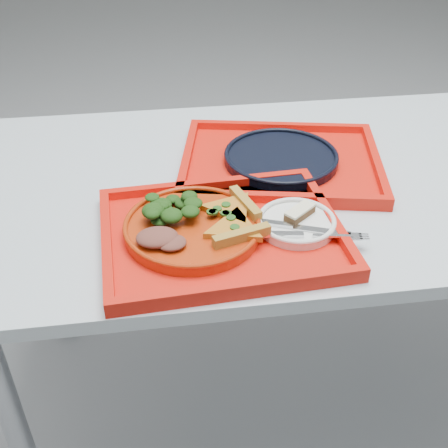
# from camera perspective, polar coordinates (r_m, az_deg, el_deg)

# --- Properties ---
(ground) EXTENTS (10.00, 10.00, 0.00)m
(ground) POSITION_cam_1_polar(r_m,az_deg,el_deg) (1.80, 8.03, -15.88)
(ground) COLOR gray
(ground) RESTS_ON ground
(table) EXTENTS (1.60, 0.80, 0.75)m
(table) POSITION_cam_1_polar(r_m,az_deg,el_deg) (1.34, 10.39, 2.40)
(table) COLOR #B1BDC7
(table) RESTS_ON ground
(tray_main) EXTENTS (0.47, 0.38, 0.01)m
(tray_main) POSITION_cam_1_polar(r_m,az_deg,el_deg) (1.07, -0.22, -1.21)
(tray_main) COLOR red
(tray_main) RESTS_ON table
(tray_far) EXTENTS (0.51, 0.43, 0.01)m
(tray_far) POSITION_cam_1_polar(r_m,az_deg,el_deg) (1.31, 5.77, 6.08)
(tray_far) COLOR red
(tray_far) RESTS_ON table
(dinner_plate) EXTENTS (0.26, 0.26, 0.02)m
(dinner_plate) POSITION_cam_1_polar(r_m,az_deg,el_deg) (1.07, -3.22, -0.49)
(dinner_plate) COLOR #AC2D0B
(dinner_plate) RESTS_ON tray_main
(side_plate) EXTENTS (0.15, 0.15, 0.01)m
(side_plate) POSITION_cam_1_polar(r_m,az_deg,el_deg) (1.09, 7.36, -0.02)
(side_plate) COLOR white
(side_plate) RESTS_ON tray_main
(navy_plate) EXTENTS (0.26, 0.26, 0.02)m
(navy_plate) POSITION_cam_1_polar(r_m,az_deg,el_deg) (1.30, 5.80, 6.62)
(navy_plate) COLOR black
(navy_plate) RESTS_ON tray_far
(pizza_slice_a) EXTENTS (0.14, 0.15, 0.02)m
(pizza_slice_a) POSITION_cam_1_polar(r_m,az_deg,el_deg) (1.04, 1.06, -0.22)
(pizza_slice_a) COLOR gold
(pizza_slice_a) RESTS_ON dinner_plate
(pizza_slice_b) EXTENTS (0.15, 0.14, 0.02)m
(pizza_slice_b) POSITION_cam_1_polar(r_m,az_deg,el_deg) (1.09, 0.74, 1.74)
(pizza_slice_b) COLOR gold
(pizza_slice_b) RESTS_ON dinner_plate
(salad_heap) EXTENTS (0.10, 0.09, 0.05)m
(salad_heap) POSITION_cam_1_polar(r_m,az_deg,el_deg) (1.08, -5.47, 2.09)
(salad_heap) COLOR black
(salad_heap) RESTS_ON dinner_plate
(meat_portion) EXTENTS (0.08, 0.06, 0.02)m
(meat_portion) POSITION_cam_1_polar(r_m,az_deg,el_deg) (1.02, -6.81, -1.35)
(meat_portion) COLOR brown
(meat_portion) RESTS_ON dinner_plate
(dessert_bar) EXTENTS (0.07, 0.06, 0.02)m
(dessert_bar) POSITION_cam_1_polar(r_m,az_deg,el_deg) (1.09, 7.71, 1.17)
(dessert_bar) COLOR #482F18
(dessert_bar) RESTS_ON side_plate
(knife) EXTENTS (0.18, 0.08, 0.01)m
(knife) POSITION_cam_1_polar(r_m,az_deg,el_deg) (1.07, 7.83, -0.32)
(knife) COLOR silver
(knife) RESTS_ON side_plate
(fork) EXTENTS (0.19, 0.05, 0.01)m
(fork) POSITION_cam_1_polar(r_m,az_deg,el_deg) (1.05, 8.90, -1.11)
(fork) COLOR silver
(fork) RESTS_ON side_plate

